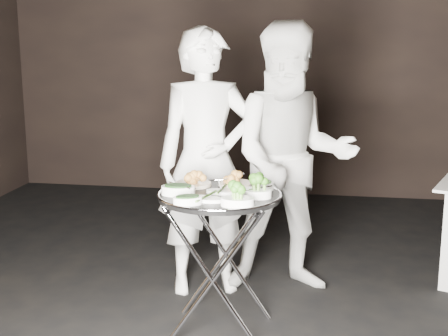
% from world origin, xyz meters
% --- Properties ---
extents(wall_back, '(6.00, 0.05, 3.00)m').
position_xyz_m(wall_back, '(0.00, 3.52, 1.50)').
color(wall_back, black).
rests_on(wall_back, floor).
extents(tray_stand, '(0.56, 0.47, 0.82)m').
position_xyz_m(tray_stand, '(-0.14, 0.17, 0.46)').
color(tray_stand, silver).
rests_on(tray_stand, floor).
extents(serving_tray, '(0.70, 0.70, 0.04)m').
position_xyz_m(serving_tray, '(-0.14, 0.17, 0.82)').
color(serving_tray, black).
rests_on(serving_tray, tray_stand).
extents(potato_plate_a, '(0.21, 0.21, 0.08)m').
position_xyz_m(potato_plate_a, '(-0.33, 0.34, 0.87)').
color(potato_plate_a, beige).
rests_on(potato_plate_a, serving_tray).
extents(potato_plate_b, '(0.20, 0.20, 0.07)m').
position_xyz_m(potato_plate_b, '(-0.08, 0.39, 0.87)').
color(potato_plate_b, beige).
rests_on(potato_plate_b, serving_tray).
extents(greens_bowl, '(0.12, 0.12, 0.07)m').
position_xyz_m(greens_bowl, '(0.09, 0.30, 0.87)').
color(greens_bowl, white).
rests_on(greens_bowl, serving_tray).
extents(asparagus_plate_a, '(0.18, 0.11, 0.04)m').
position_xyz_m(asparagus_plate_a, '(-0.13, 0.18, 0.85)').
color(asparagus_plate_a, white).
rests_on(asparagus_plate_a, serving_tray).
extents(asparagus_plate_b, '(0.20, 0.15, 0.04)m').
position_xyz_m(asparagus_plate_b, '(-0.18, 0.01, 0.85)').
color(asparagus_plate_b, white).
rests_on(asparagus_plate_b, serving_tray).
extents(spinach_bowl_a, '(0.19, 0.13, 0.08)m').
position_xyz_m(spinach_bowl_a, '(-0.36, 0.11, 0.87)').
color(spinach_bowl_a, white).
rests_on(spinach_bowl_a, serving_tray).
extents(spinach_bowl_b, '(0.18, 0.15, 0.06)m').
position_xyz_m(spinach_bowl_b, '(-0.27, -0.07, 0.86)').
color(spinach_bowl_b, white).
rests_on(spinach_bowl_b, serving_tray).
extents(broccoli_bowl_a, '(0.18, 0.13, 0.07)m').
position_xyz_m(broccoli_bowl_a, '(0.07, 0.13, 0.87)').
color(broccoli_bowl_a, white).
rests_on(broccoli_bowl_a, serving_tray).
extents(broccoli_bowl_b, '(0.18, 0.13, 0.07)m').
position_xyz_m(broccoli_bowl_b, '(-0.00, -0.06, 0.87)').
color(broccoli_bowl_b, white).
rests_on(broccoli_bowl_b, serving_tray).
extents(serving_utensils, '(0.59, 0.43, 0.01)m').
position_xyz_m(serving_utensils, '(-0.12, 0.24, 0.89)').
color(serving_utensils, silver).
rests_on(serving_utensils, serving_tray).
extents(waiter_left, '(0.75, 0.61, 1.76)m').
position_xyz_m(waiter_left, '(-0.34, 0.79, 0.88)').
color(waiter_left, silver).
rests_on(waiter_left, floor).
extents(waiter_right, '(0.97, 0.82, 1.80)m').
position_xyz_m(waiter_right, '(0.22, 0.90, 0.90)').
color(waiter_right, silver).
rests_on(waiter_right, floor).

